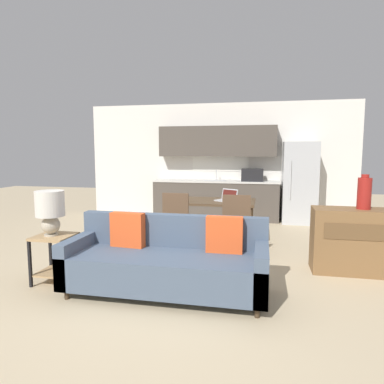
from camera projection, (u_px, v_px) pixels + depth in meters
The scene contains 13 objects.
ground_plane at pixel (164, 290), 3.88m from camera, with size 20.00×20.00×0.00m, color tan.
wall_back at pixel (218, 160), 8.22m from camera, with size 6.40×0.07×2.70m.
kitchen_counter at pixel (217, 183), 7.98m from camera, with size 2.90×0.65×2.15m.
refrigerator at pixel (299, 183), 7.50m from camera, with size 0.73×0.75×1.77m.
dining_table at pixel (214, 204), 5.89m from camera, with size 1.39×0.86×0.73m.
couch at pixel (167, 262), 3.80m from camera, with size 2.20×0.80×0.86m.
side_table at pixel (55, 251), 4.08m from camera, with size 0.43×0.43×0.58m.
table_lamp at pixel (50, 209), 4.01m from camera, with size 0.33×0.33×0.53m.
credenza at pixel (357, 241), 4.40m from camera, with size 1.11×0.45×0.84m.
vase at pixel (364, 193), 4.33m from camera, with size 0.17×0.17×0.44m.
dining_chair_near_right at pixel (236, 223), 5.01m from camera, with size 0.45×0.45×0.95m.
dining_chair_near_left at pixel (178, 220), 5.22m from camera, with size 0.43×0.43×0.95m.
laptop at pixel (227, 198), 5.82m from camera, with size 0.41×0.39×0.20m.
Camera 1 is at (1.07, -3.57, 1.57)m, focal length 32.00 mm.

